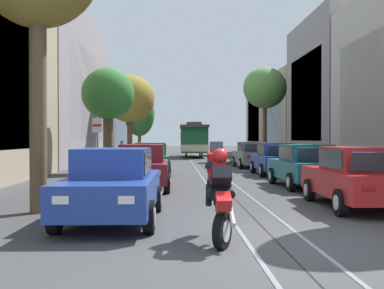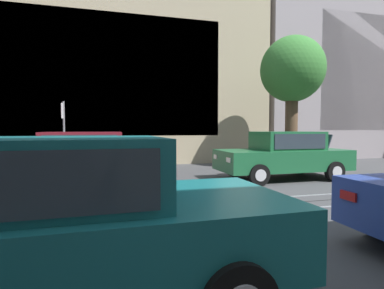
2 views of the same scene
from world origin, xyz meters
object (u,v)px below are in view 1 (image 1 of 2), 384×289
at_px(parked_car_grey_fourth_right, 252,155).
at_px(street_tree_kerb_left_fourth, 139,114).
at_px(pedestrian_on_right_pavement, 269,150).
at_px(street_sign_post, 97,145).
at_px(parked_car_green_mid_left, 151,159).
at_px(motorcycle_with_rider, 219,190).
at_px(parked_car_blue_near_left, 113,184).
at_px(cable_car_trolley, 193,140).
at_px(street_tree_kerb_left_second, 108,96).
at_px(street_tree_kerb_left_mid, 130,99).
at_px(street_tree_kerb_right_second, 265,88).
at_px(parked_car_teal_second_right, 305,166).
at_px(parked_car_maroon_second_left, 142,167).
at_px(fire_hydrant, 349,176).
at_px(pedestrian_on_left_pavement, 122,150).
at_px(parked_car_red_near_right, 358,177).
at_px(parked_car_blue_mid_right, 275,159).

bearing_deg(parked_car_grey_fourth_right, street_tree_kerb_left_fourth, 112.26).
xyz_separation_m(pedestrian_on_right_pavement, street_sign_post, (-10.30, -22.01, 0.72)).
bearing_deg(parked_car_green_mid_left, motorcycle_with_rider, -82.56).
distance_m(parked_car_blue_near_left, cable_car_trolley, 34.60).
xyz_separation_m(parked_car_grey_fourth_right, street_tree_kerb_left_fourth, (-8.45, 20.65, 3.54)).
bearing_deg(street_tree_kerb_left_second, street_tree_kerb_left_mid, 90.26).
bearing_deg(street_tree_kerb_right_second, cable_car_trolley, 126.24).
relative_size(parked_car_green_mid_left, parked_car_grey_fourth_right, 1.00).
relative_size(parked_car_teal_second_right, street_sign_post, 1.73).
bearing_deg(cable_car_trolley, street_tree_kerb_left_second, -104.89).
height_order(parked_car_maroon_second_left, street_tree_kerb_right_second, street_tree_kerb_right_second).
height_order(street_tree_kerb_left_fourth, fire_hydrant, street_tree_kerb_left_fourth).
bearing_deg(parked_car_maroon_second_left, parked_car_grey_fourth_right, 64.07).
bearing_deg(street_tree_kerb_left_mid, street_tree_kerb_left_second, -89.74).
bearing_deg(street_tree_kerb_left_fourth, parked_car_maroon_second_left, -85.53).
bearing_deg(pedestrian_on_left_pavement, motorcycle_with_rider, -80.32).
bearing_deg(parked_car_blue_near_left, street_tree_kerb_left_mid, 94.71).
bearing_deg(parked_car_green_mid_left, parked_car_maroon_second_left, -89.71).
distance_m(parked_car_green_mid_left, street_tree_kerb_right_second, 17.29).
bearing_deg(parked_car_teal_second_right, parked_car_green_mid_left, 134.88).
bearing_deg(street_tree_kerb_left_mid, parked_car_green_mid_left, -80.53).
relative_size(parked_car_red_near_right, cable_car_trolley, 0.48).
bearing_deg(street_tree_kerb_right_second, parked_car_maroon_second_left, -112.02).
relative_size(parked_car_green_mid_left, parked_car_red_near_right, 1.00).
bearing_deg(parked_car_teal_second_right, parked_car_blue_mid_right, 88.56).
bearing_deg(cable_car_trolley, parked_car_red_near_right, -84.87).
bearing_deg(pedestrian_on_right_pavement, fire_hydrant, -93.78).
bearing_deg(street_sign_post, parked_car_blue_mid_right, 41.62).
bearing_deg(street_tree_kerb_left_fourth, street_tree_kerb_right_second, -47.92).
relative_size(street_tree_kerb_left_second, street_tree_kerb_left_mid, 0.81).
xyz_separation_m(parked_car_blue_near_left, street_tree_kerb_right_second, (8.54, 27.04, 5.00)).
bearing_deg(pedestrian_on_left_pavement, street_tree_kerb_left_fourth, 87.76).
distance_m(parked_car_green_mid_left, parked_car_red_near_right, 12.55).
height_order(parked_car_green_mid_left, motorcycle_with_rider, motorcycle_with_rider).
distance_m(parked_car_grey_fourth_right, pedestrian_on_right_pavement, 9.77).
height_order(parked_car_maroon_second_left, pedestrian_on_right_pavement, parked_car_maroon_second_left).
xyz_separation_m(parked_car_green_mid_left, pedestrian_on_left_pavement, (-3.01, 14.13, 0.11)).
distance_m(street_tree_kerb_left_second, motorcycle_with_rider, 17.55).
distance_m(parked_car_green_mid_left, pedestrian_on_left_pavement, 14.45).
relative_size(parked_car_grey_fourth_right, motorcycle_with_rider, 2.34).
relative_size(street_tree_kerb_left_second, street_tree_kerb_right_second, 0.74).
bearing_deg(street_tree_kerb_left_second, parked_car_green_mid_left, -37.45).
relative_size(parked_car_grey_fourth_right, cable_car_trolley, 0.48).
xyz_separation_m(parked_car_green_mid_left, parked_car_red_near_right, (5.90, -11.08, 0.00)).
bearing_deg(motorcycle_with_rider, parked_car_grey_fourth_right, 79.12).
bearing_deg(cable_car_trolley, parked_car_blue_near_left, -95.17).
bearing_deg(parked_car_blue_mid_right, pedestrian_on_right_pavement, 79.77).
xyz_separation_m(parked_car_blue_near_left, parked_car_grey_fourth_right, (6.08, 18.49, 0.00)).
distance_m(parked_car_red_near_right, street_tree_kerb_left_fourth, 38.53).
height_order(parked_car_blue_mid_right, street_tree_kerb_left_fourth, street_tree_kerb_left_fourth).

